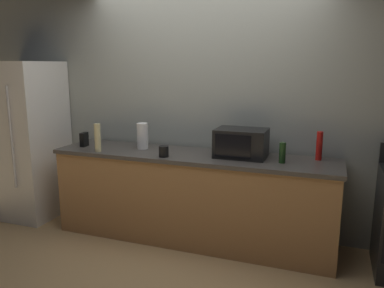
# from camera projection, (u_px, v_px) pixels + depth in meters

# --- Properties ---
(ground_plane) EXTENTS (8.00, 8.00, 0.00)m
(ground_plane) POSITION_uv_depth(u_px,v_px,m) (177.00, 256.00, 3.61)
(ground_plane) COLOR tan
(back_wall) EXTENTS (6.40, 0.10, 2.70)m
(back_wall) POSITION_uv_depth(u_px,v_px,m) (205.00, 104.00, 4.08)
(back_wall) COLOR #9EA399
(back_wall) RESTS_ON ground_plane
(counter_run) EXTENTS (2.84, 0.64, 0.90)m
(counter_run) POSITION_uv_depth(u_px,v_px,m) (192.00, 197.00, 3.89)
(counter_run) COLOR #B27F4C
(counter_run) RESTS_ON ground_plane
(refrigerator) EXTENTS (0.72, 0.73, 1.80)m
(refrigerator) POSITION_uv_depth(u_px,v_px,m) (27.00, 140.00, 4.49)
(refrigerator) COLOR white
(refrigerator) RESTS_ON ground_plane
(microwave) EXTENTS (0.48, 0.35, 0.27)m
(microwave) POSITION_uv_depth(u_px,v_px,m) (241.00, 143.00, 3.65)
(microwave) COLOR black
(microwave) RESTS_ON counter_run
(paper_towel_roll) EXTENTS (0.12, 0.12, 0.27)m
(paper_towel_roll) POSITION_uv_depth(u_px,v_px,m) (142.00, 136.00, 4.01)
(paper_towel_roll) COLOR white
(paper_towel_roll) RESTS_ON counter_run
(cordless_phone) EXTENTS (0.06, 0.11, 0.15)m
(cordless_phone) POSITION_uv_depth(u_px,v_px,m) (84.00, 140.00, 4.13)
(cordless_phone) COLOR black
(cordless_phone) RESTS_ON counter_run
(bottle_hand_soap) EXTENTS (0.06, 0.06, 0.29)m
(bottle_hand_soap) POSITION_uv_depth(u_px,v_px,m) (98.00, 138.00, 3.88)
(bottle_hand_soap) COLOR beige
(bottle_hand_soap) RESTS_ON counter_run
(bottle_hot_sauce) EXTENTS (0.06, 0.06, 0.27)m
(bottle_hot_sauce) POSITION_uv_depth(u_px,v_px,m) (319.00, 146.00, 3.53)
(bottle_hot_sauce) COLOR red
(bottle_hot_sauce) RESTS_ON counter_run
(bottle_wine) EXTENTS (0.06, 0.06, 0.19)m
(bottle_wine) POSITION_uv_depth(u_px,v_px,m) (282.00, 153.00, 3.43)
(bottle_wine) COLOR #1E3F19
(bottle_wine) RESTS_ON counter_run
(mug_black) EXTENTS (0.09, 0.09, 0.10)m
(mug_black) POSITION_uv_depth(u_px,v_px,m) (164.00, 151.00, 3.67)
(mug_black) COLOR black
(mug_black) RESTS_ON counter_run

